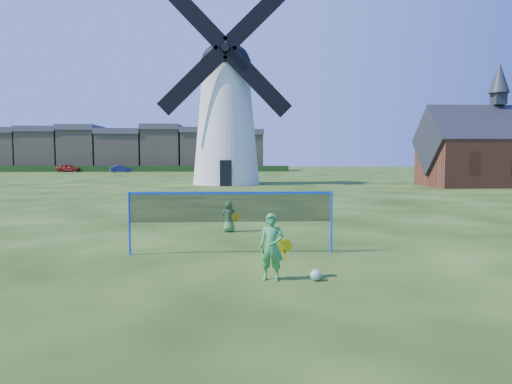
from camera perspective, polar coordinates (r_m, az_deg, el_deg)
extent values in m
plane|color=black|center=(11.25, -0.90, -7.84)|extent=(220.00, 220.00, 0.00)
ellipsoid|color=black|center=(41.20, -3.88, 16.36)|extent=(4.29, 4.29, 3.22)
cylinder|color=black|center=(41.20, -3.88, 16.36)|extent=(4.45, 4.45, 0.18)
cube|color=black|center=(37.40, -3.89, 2.42)|extent=(0.99, 0.12, 2.18)
cube|color=black|center=(38.07, -3.90, 8.29)|extent=(0.69, 0.12, 0.89)
cube|color=black|center=(38.89, -3.91, 12.91)|extent=(0.60, 0.12, 0.79)
cylinder|color=black|center=(39.30, -3.95, 17.84)|extent=(0.69, 1.19, 0.69)
cylinder|color=black|center=(43.82, -3.83, 16.83)|extent=(2.18, 0.12, 2.18)
cylinder|color=black|center=(43.33, -3.84, 16.97)|extent=(0.14, 1.79, 0.14)
cube|color=black|center=(39.82, 0.31, 21.70)|extent=(5.94, 0.10, 5.85)
cube|color=black|center=(39.94, -8.16, 21.71)|extent=(5.85, 0.10, 5.94)
cube|color=black|center=(38.67, -8.17, 13.93)|extent=(5.94, 0.10, 5.85)
cube|color=black|center=(38.55, 0.21, 13.91)|extent=(5.85, 0.10, 5.94)
cube|color=brown|center=(42.19, 28.34, 3.24)|extent=(11.45, 5.72, 3.82)
cube|color=#2D3035|center=(42.21, 28.44, 5.82)|extent=(12.02, 5.83, 5.83)
cube|color=#2D3035|center=(42.46, 28.61, 10.40)|extent=(0.95, 0.95, 0.95)
cone|color=#2D3035|center=(42.69, 28.69, 12.69)|extent=(1.62, 1.62, 2.48)
cube|color=black|center=(38.08, 26.22, 3.24)|extent=(0.95, 0.10, 1.91)
cylinder|color=blue|center=(11.36, -15.89, -3.91)|extent=(0.05, 0.05, 1.55)
cylinder|color=blue|center=(11.33, 9.62, -3.83)|extent=(0.05, 0.05, 1.55)
cube|color=black|center=(11.02, -3.16, -2.04)|extent=(5.00, 0.01, 0.70)
cube|color=blue|center=(10.99, -3.17, -0.12)|extent=(5.00, 0.02, 0.06)
imported|color=green|center=(8.72, 2.00, -7.04)|extent=(0.54, 0.43, 1.31)
cylinder|color=yellow|center=(8.93, 3.71, -6.89)|extent=(0.28, 0.02, 0.28)
cube|color=yellow|center=(8.96, 3.70, -7.95)|extent=(0.03, 0.02, 0.20)
imported|color=#4E8C43|center=(14.37, -3.48, -3.12)|extent=(0.50, 0.32, 1.01)
cylinder|color=yellow|center=(14.15, -2.60, -3.19)|extent=(0.28, 0.02, 0.28)
cube|color=yellow|center=(14.17, -2.60, -3.87)|extent=(0.03, 0.02, 0.20)
sphere|color=green|center=(8.88, 7.64, -10.49)|extent=(0.22, 0.22, 0.22)
cube|color=gray|center=(92.76, -29.41, 4.43)|extent=(6.29, 8.00, 6.64)
cube|color=#4C4C54|center=(92.87, -29.50, 6.78)|extent=(6.59, 8.40, 1.00)
cube|color=gray|center=(89.91, -25.51, 4.66)|extent=(6.77, 8.00, 6.89)
cube|color=#4C4C54|center=(90.05, -25.59, 7.17)|extent=(7.07, 8.40, 1.00)
cube|color=gray|center=(87.53, -21.39, 4.90)|extent=(6.22, 8.00, 7.19)
cube|color=#4C4C54|center=(87.68, -21.46, 7.58)|extent=(6.52, 8.40, 1.00)
cube|color=gray|center=(85.50, -16.77, 4.82)|extent=(7.63, 8.00, 6.53)
cube|color=#4C4C54|center=(85.62, -16.83, 7.34)|extent=(7.93, 8.40, 1.00)
cube|color=gray|center=(84.03, -11.83, 5.19)|extent=(6.64, 8.00, 7.33)
cube|color=#4C4C54|center=(84.20, -11.88, 8.03)|extent=(6.94, 8.40, 1.00)
cube|color=gray|center=(83.22, -7.01, 5.08)|extent=(6.87, 8.00, 6.79)
cube|color=#4C4C54|center=(83.35, -7.04, 7.75)|extent=(7.17, 8.40, 1.00)
cube|color=gray|center=(83.00, -1.84, 4.99)|extent=(7.47, 8.00, 6.46)
cube|color=#4C4C54|center=(83.12, -1.85, 7.56)|extent=(7.77, 8.40, 1.00)
cube|color=#193814|center=(79.99, -18.51, 2.84)|extent=(62.00, 0.80, 1.00)
imported|color=maroon|center=(81.16, -22.89, 2.83)|extent=(3.77, 1.69, 1.26)
imported|color=navy|center=(75.95, -16.88, 2.86)|extent=(3.68, 2.34, 1.15)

